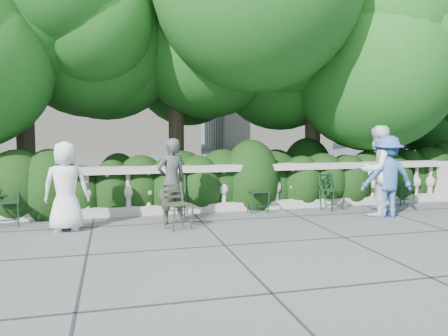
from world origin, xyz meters
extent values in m
plane|color=#494C50|center=(0.00, 0.00, 0.00)|extent=(90.00, 90.00, 0.00)
cube|color=#9E998E|center=(0.00, 1.80, 0.09)|extent=(12.00, 0.32, 0.18)
cube|color=#9E998E|center=(0.00, 1.80, 0.93)|extent=(12.00, 0.36, 0.14)
cube|color=#9E998E|center=(5.78, 1.80, 0.50)|extent=(0.44, 0.44, 1.00)
cylinder|color=#3F3023|center=(-4.00, 3.40, 1.40)|extent=(0.40, 0.40, 2.80)
ellipsoid|color=#103D11|center=(-4.00, 2.96, 3.68)|extent=(5.28, 5.28, 3.96)
cylinder|color=#3F3023|center=(-0.50, 4.00, 1.70)|extent=(0.40, 0.40, 3.40)
ellipsoid|color=#103D11|center=(-0.50, 3.48, 4.44)|extent=(6.24, 6.24, 4.68)
cylinder|color=#3F3023|center=(3.00, 3.30, 1.50)|extent=(0.40, 0.40, 3.00)
ellipsoid|color=#103D11|center=(3.00, 2.84, 3.92)|extent=(5.52, 5.52, 4.14)
cylinder|color=#3F3023|center=(6.00, 3.80, 1.30)|extent=(0.40, 0.40, 2.60)
ellipsoid|color=#103D11|center=(6.00, 3.40, 3.40)|extent=(4.80, 4.80, 3.60)
imported|color=white|center=(-2.91, 0.65, 0.78)|extent=(0.79, 0.55, 1.55)
imported|color=#3A3B3E|center=(-1.06, 0.79, 0.80)|extent=(0.67, 0.54, 1.59)
imported|color=white|center=(3.11, 0.53, 0.92)|extent=(1.05, 0.92, 1.83)
imported|color=#325B96|center=(3.23, 0.36, 0.82)|extent=(1.13, 0.74, 1.63)
camera|label=1|loc=(-2.13, -7.25, 1.75)|focal=35.00mm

